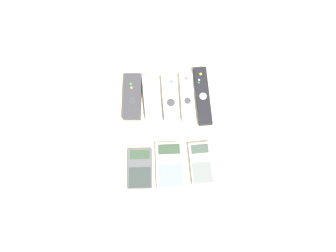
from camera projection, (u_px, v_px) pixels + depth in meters
ground_plane at (168, 135)px, 1.10m from camera, size 3.00×3.00×0.00m
remote_0 at (133, 97)px, 1.12m from camera, size 0.07×0.17×0.03m
remote_1 at (152, 97)px, 1.13m from camera, size 0.07×0.16×0.03m
remote_2 at (170, 98)px, 1.12m from camera, size 0.06×0.16×0.02m
remote_3 at (187, 97)px, 1.13m from camera, size 0.05×0.17×0.02m
remote_4 at (203, 96)px, 1.13m from camera, size 0.05×0.21×0.02m
calculator_0 at (140, 168)px, 1.07m from camera, size 0.08×0.13×0.01m
calculator_1 at (171, 165)px, 1.07m from camera, size 0.09×0.15×0.02m
calculator_2 at (201, 163)px, 1.07m from camera, size 0.08×0.14×0.02m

